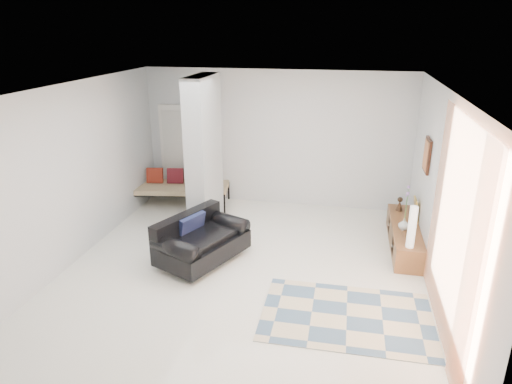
# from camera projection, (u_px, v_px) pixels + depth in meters

# --- Properties ---
(floor) EXTENTS (6.00, 6.00, 0.00)m
(floor) POSITION_uv_depth(u_px,v_px,m) (244.00, 270.00, 7.13)
(floor) COLOR white
(floor) RESTS_ON ground
(ceiling) EXTENTS (6.00, 6.00, 0.00)m
(ceiling) POSITION_uv_depth(u_px,v_px,m) (242.00, 89.00, 6.17)
(ceiling) COLOR white
(ceiling) RESTS_ON wall_back
(wall_back) EXTENTS (6.00, 0.00, 6.00)m
(wall_back) POSITION_uv_depth(u_px,v_px,m) (276.00, 139.00, 9.41)
(wall_back) COLOR silver
(wall_back) RESTS_ON ground
(wall_front) EXTENTS (6.00, 0.00, 6.00)m
(wall_front) POSITION_uv_depth(u_px,v_px,m) (163.00, 300.00, 3.89)
(wall_front) COLOR silver
(wall_front) RESTS_ON ground
(wall_left) EXTENTS (0.00, 6.00, 6.00)m
(wall_left) POSITION_uv_depth(u_px,v_px,m) (73.00, 174.00, 7.17)
(wall_left) COLOR silver
(wall_left) RESTS_ON ground
(wall_right) EXTENTS (0.00, 6.00, 6.00)m
(wall_right) POSITION_uv_depth(u_px,v_px,m) (442.00, 200.00, 6.13)
(wall_right) COLOR silver
(wall_right) RESTS_ON ground
(partition_column) EXTENTS (0.35, 1.20, 2.80)m
(partition_column) POSITION_uv_depth(u_px,v_px,m) (204.00, 154.00, 8.33)
(partition_column) COLOR #9DA2A4
(partition_column) RESTS_ON floor
(hallway_door) EXTENTS (0.85, 0.06, 2.04)m
(hallway_door) POSITION_uv_depth(u_px,v_px,m) (180.00, 152.00, 9.90)
(hallway_door) COLOR white
(hallway_door) RESTS_ON floor
(curtain) EXTENTS (0.00, 2.55, 2.55)m
(curtain) POSITION_uv_depth(u_px,v_px,m) (453.00, 231.00, 5.07)
(curtain) COLOR #FF8343
(curtain) RESTS_ON wall_right
(wall_art) EXTENTS (0.04, 0.45, 0.55)m
(wall_art) POSITION_uv_depth(u_px,v_px,m) (427.00, 155.00, 7.30)
(wall_art) COLOR #32170D
(wall_art) RESTS_ON wall_right
(media_console) EXTENTS (0.45, 1.97, 0.80)m
(media_console) POSITION_uv_depth(u_px,v_px,m) (404.00, 236.00, 7.84)
(media_console) COLOR brown
(media_console) RESTS_ON floor
(loveseat) EXTENTS (1.38, 1.69, 0.76)m
(loveseat) POSITION_uv_depth(u_px,v_px,m) (200.00, 240.00, 7.33)
(loveseat) COLOR silver
(loveseat) RESTS_ON floor
(daybed) EXTENTS (2.01, 1.08, 0.77)m
(daybed) POSITION_uv_depth(u_px,v_px,m) (181.00, 186.00, 9.62)
(daybed) COLOR black
(daybed) RESTS_ON floor
(area_rug) EXTENTS (2.23, 1.49, 0.01)m
(area_rug) POSITION_uv_depth(u_px,v_px,m) (347.00, 316.00, 6.00)
(area_rug) COLOR beige
(area_rug) RESTS_ON floor
(cylinder_lamp) EXTENTS (0.12, 0.12, 0.67)m
(cylinder_lamp) POSITION_uv_depth(u_px,v_px,m) (412.00, 227.00, 6.90)
(cylinder_lamp) COLOR silver
(cylinder_lamp) RESTS_ON media_console
(bronze_figurine) EXTENTS (0.13, 0.13, 0.26)m
(bronze_figurine) POSITION_uv_depth(u_px,v_px,m) (400.00, 204.00, 8.35)
(bronze_figurine) COLOR black
(bronze_figurine) RESTS_ON media_console
(vase) EXTENTS (0.19, 0.19, 0.19)m
(vase) POSITION_uv_depth(u_px,v_px,m) (404.00, 224.00, 7.58)
(vase) COLOR silver
(vase) RESTS_ON media_console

